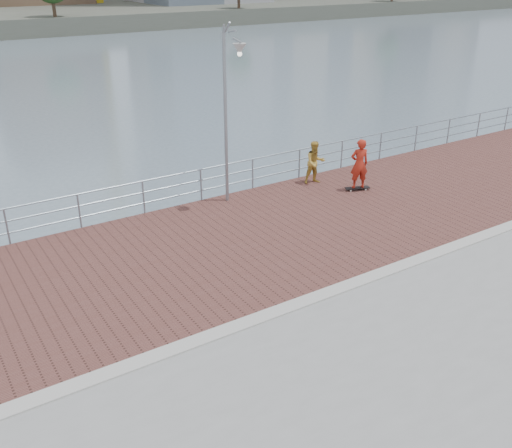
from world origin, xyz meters
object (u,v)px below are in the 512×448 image
skateboarder (359,164)px  bystander (315,162)px  guardrail (173,187)px  street_lamp (231,86)px

skateboarder → bystander: bearing=-38.6°
skateboarder → bystander: (-0.82, 1.41, -0.19)m
skateboarder → guardrail: bearing=1.4°
street_lamp → skateboarder: size_ratio=3.11×
skateboarder → bystander: skateboarder is taller
street_lamp → bystander: street_lamp is taller
guardrail → street_lamp: size_ratio=7.10×
guardrail → bystander: (5.26, -0.77, 0.11)m
street_lamp → bystander: bearing=2.2°
bystander → street_lamp: bearing=-164.1°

